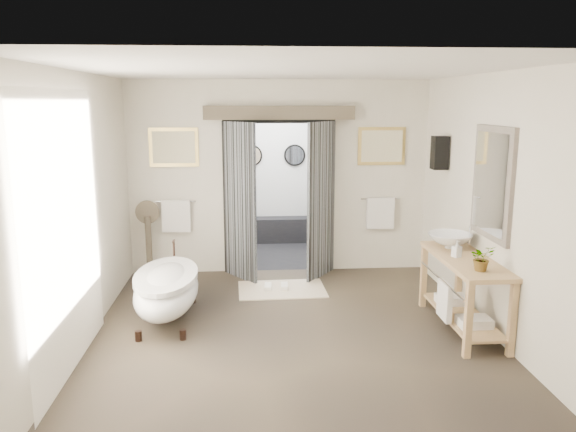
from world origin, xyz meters
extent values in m
plane|color=#4D4230|center=(0.00, 0.00, 0.00)|extent=(5.00, 5.00, 0.00)
cube|color=beige|center=(0.00, -2.50, 1.45)|extent=(4.50, 0.02, 2.90)
cube|color=beige|center=(-2.25, 0.00, 1.45)|extent=(0.02, 5.00, 2.90)
cube|color=beige|center=(2.25, 0.00, 1.45)|extent=(0.02, 5.00, 2.90)
cube|color=beige|center=(-1.52, 2.50, 1.45)|extent=(1.45, 0.02, 2.90)
cube|color=beige|center=(1.52, 2.50, 1.45)|extent=(1.45, 0.02, 2.90)
cube|color=beige|center=(0.00, 2.50, 2.60)|extent=(1.60, 0.02, 0.60)
cube|color=silver|center=(0.00, 0.00, 2.90)|extent=(4.50, 5.00, 0.02)
cube|color=white|center=(-2.20, -0.60, 1.35)|extent=(0.02, 2.20, 2.70)
cube|color=gray|center=(2.23, 0.06, 1.70)|extent=(0.05, 0.95, 1.25)
cube|color=silver|center=(2.19, 0.06, 1.70)|extent=(0.01, 0.80, 1.10)
cube|color=black|center=(2.13, 1.55, 1.90)|extent=(0.20, 0.20, 0.45)
sphere|color=#FFCC8C|center=(2.13, 1.55, 1.90)|extent=(0.10, 0.10, 0.10)
cube|color=black|center=(0.00, 3.50, 0.01)|extent=(2.20, 2.00, 0.01)
cube|color=silver|center=(0.00, 3.50, 2.50)|extent=(2.20, 2.00, 0.02)
cube|color=white|center=(0.00, 4.50, 1.25)|extent=(2.20, 0.02, 2.50)
cube|color=white|center=(-1.10, 3.50, 1.25)|extent=(0.02, 2.00, 2.50)
cube|color=white|center=(1.10, 3.50, 1.25)|extent=(0.02, 2.00, 2.50)
cube|color=black|center=(0.00, 4.32, 0.23)|extent=(2.00, 0.35, 0.45)
cylinder|color=silver|center=(-0.40, 4.47, 1.60)|extent=(0.40, 0.03, 0.40)
cylinder|color=silver|center=(0.40, 4.47, 1.60)|extent=(0.40, 0.03, 0.40)
cube|color=black|center=(-0.80, 2.50, 1.15)|extent=(0.07, 0.10, 2.30)
cube|color=black|center=(0.80, 2.50, 1.15)|extent=(0.07, 0.10, 2.30)
cube|color=black|center=(0.00, 2.50, 2.30)|extent=(1.67, 0.10, 0.07)
cube|color=black|center=(-0.60, 2.15, 1.15)|extent=(0.49, 0.68, 2.30)
cube|color=black|center=(0.60, 2.15, 1.15)|extent=(0.49, 0.68, 2.30)
cube|color=brown|center=(0.00, 2.40, 2.42)|extent=(2.20, 0.20, 0.20)
cube|color=tan|center=(-1.55, 2.48, 1.92)|extent=(0.72, 0.03, 0.57)
cube|color=beige|center=(-1.55, 2.46, 1.92)|extent=(0.62, 0.01, 0.47)
cube|color=tan|center=(1.55, 2.48, 1.92)|extent=(0.72, 0.03, 0.57)
cube|color=beige|center=(1.55, 2.46, 1.92)|extent=(0.62, 0.01, 0.47)
cylinder|color=silver|center=(-1.55, 2.44, 1.12)|extent=(0.60, 0.02, 0.02)
cube|color=white|center=(-1.55, 2.42, 0.90)|extent=(0.42, 0.08, 0.48)
cylinder|color=silver|center=(1.55, 2.44, 1.12)|extent=(0.60, 0.02, 0.02)
cube|color=white|center=(1.55, 2.42, 0.90)|extent=(0.42, 0.08, 0.48)
cylinder|color=#32211A|center=(-1.69, -0.03, 0.06)|extent=(0.08, 0.08, 0.12)
cylinder|color=#32211A|center=(-1.21, -0.03, 0.06)|extent=(0.08, 0.08, 0.12)
cylinder|color=#32211A|center=(-1.69, 1.13, 0.06)|extent=(0.08, 0.08, 0.12)
cylinder|color=#32211A|center=(-1.21, 1.13, 0.06)|extent=(0.08, 0.08, 0.12)
ellipsoid|color=white|center=(-1.45, 0.55, 0.38)|extent=(0.73, 1.64, 0.52)
cylinder|color=#32211A|center=(-1.45, 1.31, 0.70)|extent=(0.03, 0.03, 0.21)
cube|color=tan|center=(1.75, -0.68, 0.42)|extent=(0.07, 0.07, 0.85)
cube|color=tan|center=(2.21, -0.68, 0.42)|extent=(0.07, 0.07, 0.85)
cube|color=tan|center=(1.75, 0.80, 0.42)|extent=(0.07, 0.07, 0.85)
cube|color=tan|center=(2.21, 0.80, 0.42)|extent=(0.07, 0.07, 0.85)
cube|color=tan|center=(1.98, 0.06, 0.82)|extent=(0.55, 1.60, 0.05)
cube|color=tan|center=(1.98, 0.06, 0.16)|extent=(0.45, 1.50, 0.03)
cylinder|color=silver|center=(1.71, 0.06, 0.60)|extent=(0.02, 1.40, 0.02)
cube|color=white|center=(1.71, -0.09, 0.40)|extent=(0.06, 0.34, 0.42)
cube|color=white|center=(1.98, -0.29, 0.23)|extent=(0.35, 0.25, 0.10)
cube|color=white|center=(1.98, 0.41, 0.23)|extent=(0.35, 0.25, 0.10)
cube|color=brown|center=(-1.94, 2.23, 0.04)|extent=(0.22, 0.22, 0.08)
cylinder|color=brown|center=(-1.94, 2.23, 0.51)|extent=(0.09, 0.09, 0.87)
cylinder|color=silver|center=(-1.94, 2.25, 1.00)|extent=(0.31, 0.02, 0.31)
cylinder|color=brown|center=(-1.94, 2.23, 1.00)|extent=(0.35, 0.02, 0.35)
cube|color=beige|center=(-0.02, 1.56, 0.01)|extent=(1.22, 0.84, 0.01)
cube|color=white|center=(-0.21, 1.61, 0.04)|extent=(0.11, 0.25, 0.05)
cube|color=white|center=(0.02, 1.61, 0.04)|extent=(0.11, 0.25, 0.05)
imported|color=white|center=(1.95, 0.49, 0.94)|extent=(0.67, 0.67, 0.18)
imported|color=gray|center=(1.95, -0.43, 0.99)|extent=(0.29, 0.26, 0.27)
imported|color=gray|center=(1.88, 0.10, 0.94)|extent=(0.11, 0.11, 0.19)
imported|color=gray|center=(1.95, 0.78, 0.94)|extent=(0.15, 0.15, 0.17)
camera|label=1|loc=(-0.46, -5.89, 2.59)|focal=35.00mm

